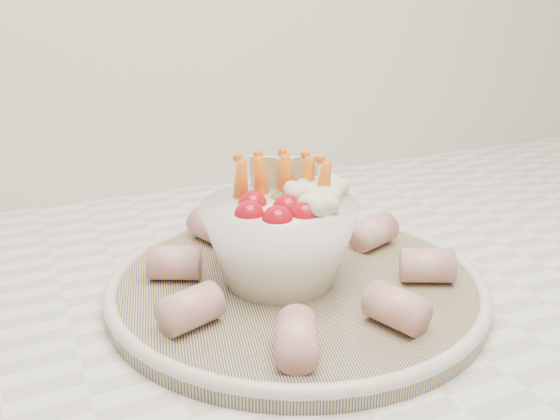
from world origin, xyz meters
name	(u,v)px	position (x,y,z in m)	size (l,w,h in m)	color
serving_platter	(296,284)	(-0.09, 1.40, 0.93)	(0.41, 0.41, 0.02)	navy
veggie_bowl	(282,236)	(-0.10, 1.41, 0.98)	(0.14, 0.14, 0.11)	white
cured_meat_rolls	(295,264)	(-0.09, 1.40, 0.95)	(0.27, 0.29, 0.03)	#B5535A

